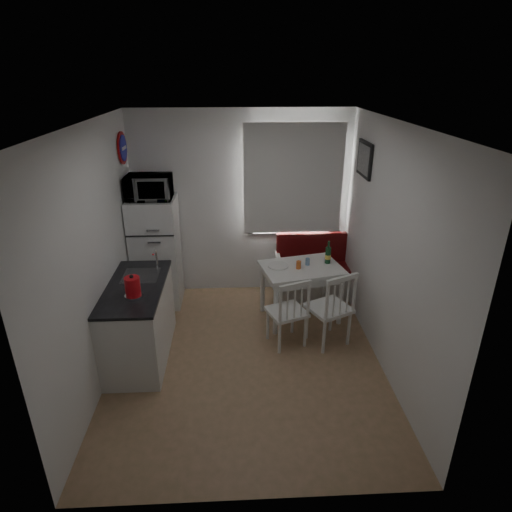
{
  "coord_description": "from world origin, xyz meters",
  "views": [
    {
      "loc": [
        -0.1,
        -4.01,
        3.05
      ],
      "look_at": [
        0.13,
        0.5,
        1.07
      ],
      "focal_mm": 30.0,
      "sensor_mm": 36.0,
      "label": 1
    }
  ],
  "objects_px": {
    "chair_right": "(332,303)",
    "dining_table": "(301,273)",
    "fridge": "(156,252)",
    "microwave": "(149,187)",
    "wine_bottle": "(328,252)",
    "kitchen_counter": "(139,320)",
    "bench": "(318,275)",
    "kettle": "(133,287)",
    "chair_left": "(288,307)"
  },
  "relations": [
    {
      "from": "fridge",
      "to": "microwave",
      "type": "distance_m",
      "value": 0.92
    },
    {
      "from": "chair_right",
      "to": "wine_bottle",
      "type": "distance_m",
      "value": 0.83
    },
    {
      "from": "chair_left",
      "to": "microwave",
      "type": "relative_size",
      "value": 0.94
    },
    {
      "from": "bench",
      "to": "wine_bottle",
      "type": "bearing_deg",
      "value": -90.38
    },
    {
      "from": "kitchen_counter",
      "to": "wine_bottle",
      "type": "relative_size",
      "value": 4.37
    },
    {
      "from": "kitchen_counter",
      "to": "chair_right",
      "type": "relative_size",
      "value": 2.22
    },
    {
      "from": "kettle",
      "to": "wine_bottle",
      "type": "relative_size",
      "value": 0.82
    },
    {
      "from": "kitchen_counter",
      "to": "bench",
      "type": "xyz_separation_m",
      "value": [
        2.29,
        1.35,
        -0.16
      ]
    },
    {
      "from": "dining_table",
      "to": "microwave",
      "type": "height_order",
      "value": "microwave"
    },
    {
      "from": "bench",
      "to": "chair_right",
      "type": "distance_m",
      "value": 1.34
    },
    {
      "from": "chair_right",
      "to": "microwave",
      "type": "relative_size",
      "value": 1.06
    },
    {
      "from": "chair_right",
      "to": "wine_bottle",
      "type": "relative_size",
      "value": 1.97
    },
    {
      "from": "bench",
      "to": "fridge",
      "type": "height_order",
      "value": "fridge"
    },
    {
      "from": "chair_left",
      "to": "fridge",
      "type": "height_order",
      "value": "fridge"
    },
    {
      "from": "kettle",
      "to": "wine_bottle",
      "type": "height_order",
      "value": "kettle"
    },
    {
      "from": "fridge",
      "to": "kettle",
      "type": "relative_size",
      "value": 6.12
    },
    {
      "from": "chair_left",
      "to": "fridge",
      "type": "bearing_deg",
      "value": 123.69
    },
    {
      "from": "bench",
      "to": "chair_left",
      "type": "xyz_separation_m",
      "value": [
        -0.6,
        -1.3,
        0.25
      ]
    },
    {
      "from": "dining_table",
      "to": "chair_right",
      "type": "height_order",
      "value": "chair_right"
    },
    {
      "from": "chair_left",
      "to": "microwave",
      "type": "height_order",
      "value": "microwave"
    },
    {
      "from": "chair_left",
      "to": "bench",
      "type": "bearing_deg",
      "value": 44.25
    },
    {
      "from": "dining_table",
      "to": "microwave",
      "type": "bearing_deg",
      "value": 153.33
    },
    {
      "from": "chair_right",
      "to": "fridge",
      "type": "xyz_separation_m",
      "value": [
        -2.17,
        1.2,
        0.17
      ]
    },
    {
      "from": "kitchen_counter",
      "to": "dining_table",
      "type": "xyz_separation_m",
      "value": [
        1.94,
        0.72,
        0.2
      ]
    },
    {
      "from": "microwave",
      "to": "chair_right",
      "type": "bearing_deg",
      "value": -27.87
    },
    {
      "from": "kitchen_counter",
      "to": "chair_left",
      "type": "xyz_separation_m",
      "value": [
        1.69,
        0.06,
        0.09
      ]
    },
    {
      "from": "dining_table",
      "to": "fridge",
      "type": "distance_m",
      "value": 1.99
    },
    {
      "from": "chair_left",
      "to": "kettle",
      "type": "relative_size",
      "value": 2.15
    },
    {
      "from": "chair_right",
      "to": "kettle",
      "type": "distance_m",
      "value": 2.2
    },
    {
      "from": "microwave",
      "to": "wine_bottle",
      "type": "relative_size",
      "value": 1.87
    },
    {
      "from": "kitchen_counter",
      "to": "dining_table",
      "type": "bearing_deg",
      "value": 20.32
    },
    {
      "from": "bench",
      "to": "dining_table",
      "type": "height_order",
      "value": "bench"
    },
    {
      "from": "chair_right",
      "to": "microwave",
      "type": "height_order",
      "value": "microwave"
    },
    {
      "from": "fridge",
      "to": "dining_table",
      "type": "bearing_deg",
      "value": -15.38
    },
    {
      "from": "chair_left",
      "to": "dining_table",
      "type": "bearing_deg",
      "value": 48.49
    },
    {
      "from": "chair_right",
      "to": "fridge",
      "type": "bearing_deg",
      "value": 125.68
    },
    {
      "from": "kitchen_counter",
      "to": "bench",
      "type": "relative_size",
      "value": 1.05
    },
    {
      "from": "microwave",
      "to": "wine_bottle",
      "type": "height_order",
      "value": "microwave"
    },
    {
      "from": "bench",
      "to": "wine_bottle",
      "type": "xyz_separation_m",
      "value": [
        -0.0,
        -0.54,
        0.59
      ]
    },
    {
      "from": "dining_table",
      "to": "microwave",
      "type": "relative_size",
      "value": 1.98
    },
    {
      "from": "fridge",
      "to": "chair_right",
      "type": "bearing_deg",
      "value": -28.9
    },
    {
      "from": "microwave",
      "to": "kettle",
      "type": "xyz_separation_m",
      "value": [
        0.03,
        -1.46,
        -0.65
      ]
    },
    {
      "from": "fridge",
      "to": "wine_bottle",
      "type": "xyz_separation_m",
      "value": [
        2.27,
        -0.43,
        0.13
      ]
    },
    {
      "from": "chair_left",
      "to": "wine_bottle",
      "type": "distance_m",
      "value": 1.03
    },
    {
      "from": "bench",
      "to": "fridge",
      "type": "xyz_separation_m",
      "value": [
        -2.27,
        -0.11,
        0.46
      ]
    },
    {
      "from": "fridge",
      "to": "bench",
      "type": "bearing_deg",
      "value": 2.75
    },
    {
      "from": "wine_bottle",
      "to": "microwave",
      "type": "bearing_deg",
      "value": 170.55
    },
    {
      "from": "chair_right",
      "to": "dining_table",
      "type": "bearing_deg",
      "value": 85.07
    },
    {
      "from": "kitchen_counter",
      "to": "kettle",
      "type": "distance_m",
      "value": 0.63
    },
    {
      "from": "kitchen_counter",
      "to": "kettle",
      "type": "height_order",
      "value": "kitchen_counter"
    }
  ]
}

